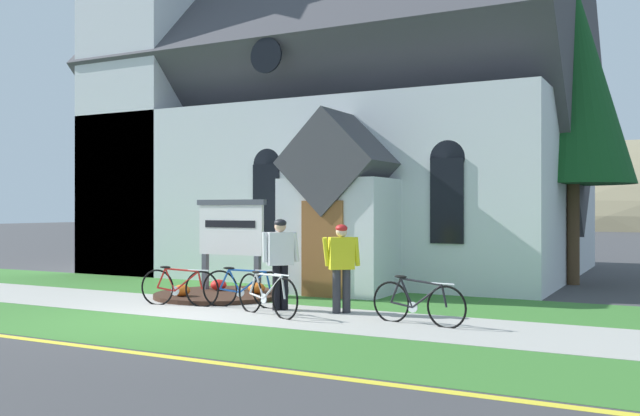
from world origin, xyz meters
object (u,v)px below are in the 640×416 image
bicycle_silver (245,288)px  cyclist_in_white_jersey (280,256)px  bicycle_blue (179,287)px  roadside_conifer (573,80)px  church_sign (231,232)px  bicycle_red (267,294)px  cyclist_in_blue_jersey (341,262)px  bicycle_white (418,303)px

bicycle_silver → cyclist_in_white_jersey: bearing=1.3°
bicycle_blue → roadside_conifer: (6.37, 7.71, 4.82)m
bicycle_blue → cyclist_in_white_jersey: 2.22m
church_sign → cyclist_in_white_jersey: 2.66m
bicycle_silver → bicycle_blue: size_ratio=1.03×
bicycle_silver → bicycle_red: size_ratio=1.04×
cyclist_in_white_jersey → bicycle_blue: bearing=-168.9°
cyclist_in_white_jersey → cyclist_in_blue_jersey: bearing=8.9°
cyclist_in_blue_jersey → church_sign: bearing=158.8°
bicycle_red → cyclist_in_blue_jersey: (1.07, 0.87, 0.57)m
bicycle_silver → bicycle_white: 3.67m
bicycle_white → bicycle_silver: bearing=174.6°
cyclist_in_blue_jersey → roadside_conifer: bearing=66.5°
bicycle_white → roadside_conifer: (1.43, 7.66, 4.82)m
bicycle_blue → bicycle_white: size_ratio=0.98×
bicycle_red → roadside_conifer: (4.17, 7.98, 4.81)m
bicycle_white → cyclist_in_white_jersey: bearing=172.8°
bicycle_blue → cyclist_in_blue_jersey: bearing=10.3°
bicycle_red → cyclist_in_white_jersey: bearing=100.2°
bicycle_blue → bicycle_white: bearing=0.5°
bicycle_red → roadside_conifer: bearing=62.4°
cyclist_in_blue_jersey → bicycle_red: bearing=-141.1°
bicycle_silver → bicycle_blue: (-1.29, -0.39, -0.00)m
church_sign → bicycle_red: bearing=-43.5°
bicycle_white → cyclist_in_blue_jersey: bearing=161.7°
church_sign → roadside_conifer: size_ratio=0.27×
church_sign → cyclist_in_blue_jersey: size_ratio=1.30×
church_sign → cyclist_in_white_jersey: size_ratio=1.23×
church_sign → bicycle_red: church_sign is taller
cyclist_in_white_jersey → roadside_conifer: bearing=59.6°
cyclist_in_white_jersey → bicycle_red: bearing=-79.8°
roadside_conifer → church_sign: bearing=-138.0°
bicycle_blue → bicycle_red: size_ratio=1.01×
roadside_conifer → bicycle_blue: bearing=-129.6°
cyclist_in_blue_jersey → cyclist_in_white_jersey: bearing=-171.1°
church_sign → cyclist_in_white_jersey: (2.17, -1.49, -0.38)m
cyclist_in_blue_jersey → cyclist_in_white_jersey: (-1.20, -0.19, 0.07)m
cyclist_in_white_jersey → roadside_conifer: size_ratio=0.22×
church_sign → cyclist_in_blue_jersey: bearing=-21.2°
bicycle_silver → cyclist_in_white_jersey: cyclist_in_white_jersey is taller
bicycle_silver → cyclist_in_blue_jersey: 2.08m
bicycle_white → cyclist_in_blue_jersey: size_ratio=1.05×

